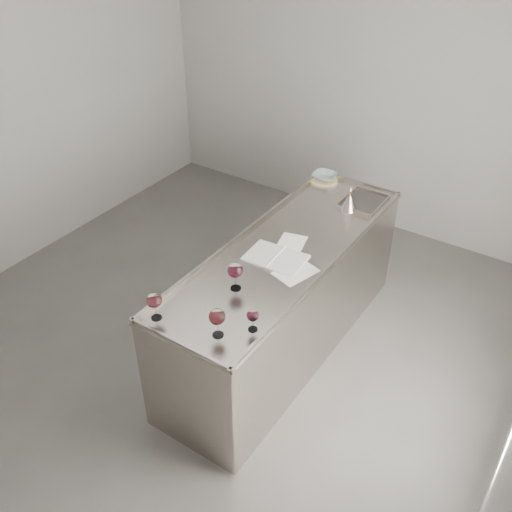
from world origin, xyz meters
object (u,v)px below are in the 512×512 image
Objects in this scene: wine_glass_middle at (235,271)px; wine_funnel at (349,202)px; counter at (285,299)px; wine_glass_small at (253,316)px; ceramic_bowl at (324,176)px; notebook at (276,258)px; wine_glass_left at (154,301)px; wine_glass_right at (217,317)px.

wine_funnel is at bearing 83.17° from wine_glass_middle.
wine_glass_small reaches higher than counter.
counter is at bearing 108.13° from wine_glass_small.
wine_funnel reaches higher than ceramic_bowl.
counter is at bearing -75.69° from ceramic_bowl.
counter reaches higher than notebook.
wine_funnel is (-0.16, 1.60, -0.04)m from wine_glass_small.
wine_funnel reaches higher than wine_glass_small.
wine_glass_middle is 0.45m from notebook.
wine_glass_middle is at bearing 139.85° from wine_glass_small.
notebook is 1.25m from ceramic_bowl.
counter is 1.27m from wine_glass_left.
counter is 1.05m from wine_glass_small.
notebook is at bearing -91.66° from counter.
wine_glass_middle reaches higher than wine_glass_small.
wine_glass_left is at bearing -114.77° from wine_glass_middle.
wine_glass_middle is 1.35m from wine_funnel.
wine_glass_right is 1.29× the size of wine_glass_small.
wine_glass_right is 0.45× the size of notebook.
counter is at bearing 85.93° from wine_glass_middle.
wine_glass_small is at bearing -40.15° from wine_glass_middle.
notebook is 2.09× the size of wine_funnel.
wine_funnel is (0.16, 1.33, -0.08)m from wine_glass_middle.
wine_glass_middle reaches higher than counter.
ceramic_bowl is (-0.41, 2.07, -0.09)m from wine_glass_right.
wine_glass_middle is 1.34× the size of wine_glass_small.
counter is 16.15× the size of wine_glass_small.
wine_glass_right is (0.13, -0.99, 0.61)m from counter.
counter is 0.49m from notebook.
counter is 11.75× the size of wine_funnel.
wine_glass_middle is at bearing -98.85° from notebook.
wine_glass_right reaches higher than wine_glass_small.
wine_glass_left is 0.93× the size of ceramic_bowl.
wine_glass_left reaches higher than wine_glass_small.
wine_funnel is at bearing 81.11° from counter.
wine_glass_left is 0.56m from wine_glass_middle.
wine_glass_middle is 0.45m from wine_glass_right.
counter is 1.17m from wine_glass_right.
wine_glass_right is (0.41, 0.09, 0.00)m from wine_glass_left.
wine_glass_left is at bearing -102.08° from wine_funnel.
wine_funnel reaches higher than counter.
wine_glass_right reaches higher than notebook.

